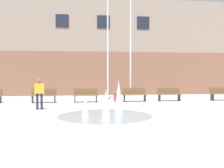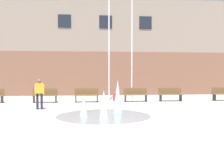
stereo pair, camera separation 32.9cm
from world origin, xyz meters
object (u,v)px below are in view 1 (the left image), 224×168
(teen_by_trashcan, at_px, (39,92))
(child_in_fountain, at_px, (117,99))
(park_bench_left_of_flagpoles, at_px, (44,95))
(flagpole_left, at_px, (108,34))
(park_bench_near_trashcan, at_px, (169,94))
(flagpole_right, at_px, (131,38))
(park_bench_under_left_flagpole, at_px, (86,95))
(park_bench_center, at_px, (134,94))
(park_bench_far_right, at_px, (221,94))

(teen_by_trashcan, relative_size, child_in_fountain, 1.61)
(park_bench_left_of_flagpoles, bearing_deg, child_in_fountain, -44.49)
(teen_by_trashcan, bearing_deg, flagpole_left, 16.58)
(park_bench_near_trashcan, height_order, flagpole_right, flagpole_right)
(park_bench_under_left_flagpole, xyz_separation_m, teen_by_trashcan, (-2.48, -3.27, 0.45))
(park_bench_under_left_flagpole, bearing_deg, park_bench_near_trashcan, 0.64)
(park_bench_left_of_flagpoles, xyz_separation_m, park_bench_under_left_flagpole, (2.68, -0.03, 0.00))
(teen_by_trashcan, bearing_deg, park_bench_under_left_flagpole, 22.94)
(park_bench_under_left_flagpole, height_order, child_in_fountain, child_in_fountain)
(park_bench_center, bearing_deg, flagpole_right, 93.11)
(teen_by_trashcan, distance_m, flagpole_left, 6.99)
(park_bench_center, xyz_separation_m, park_bench_near_trashcan, (2.42, 0.04, 0.00))
(park_bench_left_of_flagpoles, bearing_deg, park_bench_near_trashcan, 0.24)
(park_bench_center, relative_size, child_in_fountain, 1.62)
(park_bench_near_trashcan, height_order, park_bench_far_right, same)
(child_in_fountain, bearing_deg, park_bench_near_trashcan, 158.67)
(park_bench_far_right, bearing_deg, park_bench_under_left_flagpole, -179.71)
(park_bench_far_right, xyz_separation_m, teen_by_trashcan, (-11.98, -3.32, 0.45))
(park_bench_left_of_flagpoles, height_order, teen_by_trashcan, teen_by_trashcan)
(flagpole_left, bearing_deg, flagpole_right, 0.00)
(park_bench_near_trashcan, distance_m, flagpole_right, 4.72)
(child_in_fountain, xyz_separation_m, flagpole_right, (1.74, 5.09, 3.81))
(park_bench_left_of_flagpoles, relative_size, flagpole_left, 0.18)
(park_bench_under_left_flagpole, bearing_deg, teen_by_trashcan, -127.14)
(park_bench_near_trashcan, xyz_separation_m, child_in_fountain, (-4.22, -4.12, 0.10))
(park_bench_left_of_flagpoles, relative_size, park_bench_under_left_flagpole, 1.00)
(park_bench_left_of_flagpoles, distance_m, park_bench_far_right, 12.19)
(park_bench_under_left_flagpole, height_order, park_bench_far_right, same)
(park_bench_left_of_flagpoles, height_order, park_bench_under_left_flagpole, same)
(park_bench_center, xyz_separation_m, child_in_fountain, (-1.80, -4.09, 0.10))
(park_bench_far_right, bearing_deg, teen_by_trashcan, -164.52)
(park_bench_far_right, distance_m, flagpole_left, 8.98)
(park_bench_near_trashcan, distance_m, teen_by_trashcan, 8.84)
(child_in_fountain, distance_m, flagpole_right, 6.59)
(teen_by_trashcan, xyz_separation_m, flagpole_left, (4.08, 4.30, 3.70))
(park_bench_near_trashcan, distance_m, child_in_fountain, 5.90)
(park_bench_left_of_flagpoles, relative_size, teen_by_trashcan, 1.01)
(park_bench_near_trashcan, relative_size, teen_by_trashcan, 1.01)
(park_bench_center, bearing_deg, park_bench_under_left_flagpole, -179.52)
(park_bench_far_right, relative_size, child_in_fountain, 1.62)
(park_bench_left_of_flagpoles, height_order, child_in_fountain, child_in_fountain)
(park_bench_center, relative_size, park_bench_near_trashcan, 1.00)
(flagpole_right, bearing_deg, park_bench_center, -86.89)
(park_bench_near_trashcan, xyz_separation_m, park_bench_far_right, (3.81, -0.02, 0.00))
(flagpole_left, bearing_deg, park_bench_left_of_flagpoles, -166.87)
(flagpole_right, bearing_deg, teen_by_trashcan, -142.98)
(park_bench_left_of_flagpoles, xyz_separation_m, flagpole_right, (5.91, 1.00, 3.91))
(park_bench_left_of_flagpoles, xyz_separation_m, teen_by_trashcan, (0.21, -3.30, 0.45))
(flagpole_right, bearing_deg, park_bench_near_trashcan, -21.28)
(park_bench_under_left_flagpole, bearing_deg, park_bench_center, 0.48)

